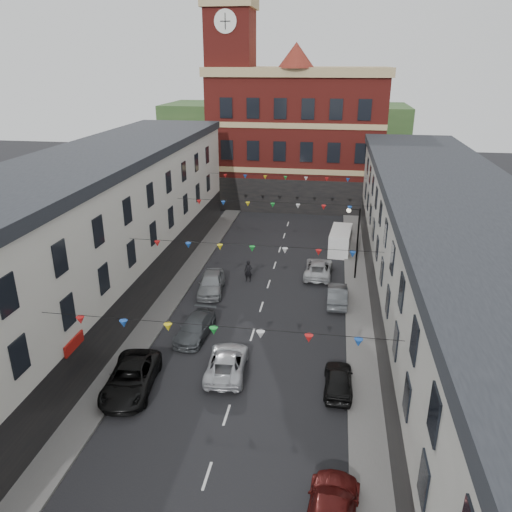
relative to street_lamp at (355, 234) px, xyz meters
The scene contains 18 objects.
ground 15.94m from the street_lamp, 115.07° to the right, with size 160.00×160.00×0.00m, color black.
pavement_left 18.43m from the street_lamp, 138.26° to the right, with size 1.80×64.00×0.15m, color #605E5B.
pavement_right 12.60m from the street_lamp, 88.33° to the right, with size 1.80×64.00×0.15m, color #605E5B.
terrace_left 22.52m from the street_lamp, 144.66° to the right, with size 8.40×56.00×10.70m.
terrace_right 14.04m from the street_lamp, 68.09° to the right, with size 8.40×56.00×9.70m.
civic_building 25.18m from the street_lamp, 105.30° to the left, with size 20.60×13.30×18.50m.
clock_tower 27.57m from the street_lamp, 123.79° to the left, with size 5.60×5.60×30.00m.
distant_hill 49.16m from the street_lamp, 102.40° to the left, with size 40.00×14.00×10.00m, color #294821.
street_lamp is the anchor object (origin of this frame).
car_left_c 20.87m from the street_lamp, 125.75° to the right, with size 2.40×5.20×1.44m, color black.
car_left_d 15.15m from the street_lamp, 133.32° to the right, with size 1.79×4.41×1.28m, color #45494D.
car_left_e 11.89m from the street_lamp, 158.99° to the right, with size 1.82×4.53×1.54m, color gray.
car_right_d 15.45m from the street_lamp, 93.99° to the right, with size 1.52×3.77×1.28m, color black.
car_right_e 5.69m from the street_lamp, 104.41° to the right, with size 1.41×4.06×1.34m, color #4E5256.
car_right_f 4.26m from the street_lamp, behind, with size 2.17×4.70×1.31m, color #B8BABD.
moving_car 16.43m from the street_lamp, 116.98° to the right, with size 2.15×4.65×1.29m, color silver.
white_van 7.16m from the street_lamp, 98.33° to the left, with size 1.80×4.68×2.07m, color white.
pedestrian 8.94m from the street_lamp, 168.28° to the right, with size 0.65×0.42×1.77m, color black.
Camera 1 is at (4.63, -23.92, 16.55)m, focal length 35.00 mm.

